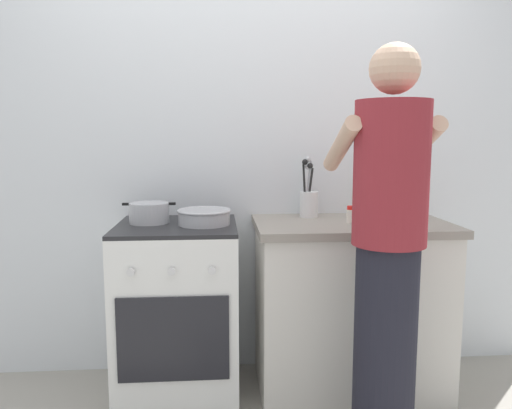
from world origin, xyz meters
The scene contains 10 objects.
ground centered at (0.00, 0.00, 0.00)m, with size 6.00×6.00×0.00m, color gray.
back_wall centered at (0.20, 0.50, 1.25)m, with size 3.20×0.10×2.50m.
countertop centered at (0.55, 0.15, 0.45)m, with size 1.00×0.60×0.90m.
stove_range centered at (-0.35, 0.15, 0.45)m, with size 0.60×0.62×0.90m.
pot centered at (-0.49, 0.20, 0.95)m, with size 0.27×0.20×0.10m.
mixing_bowl centered at (-0.21, 0.13, 0.94)m, with size 0.27×0.27×0.08m.
utensil_crock centered at (0.36, 0.33, 0.99)m, with size 0.10×0.10×0.33m.
spice_bottle centered at (0.54, 0.12, 0.94)m, with size 0.04×0.04×0.09m.
oil_bottle centered at (0.78, 0.20, 1.01)m, with size 0.06×0.06×0.25m.
person centered at (0.55, -0.40, 0.86)m, with size 0.41×0.50×1.70m.
Camera 1 is at (-0.14, -2.35, 1.33)m, focal length 35.05 mm.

